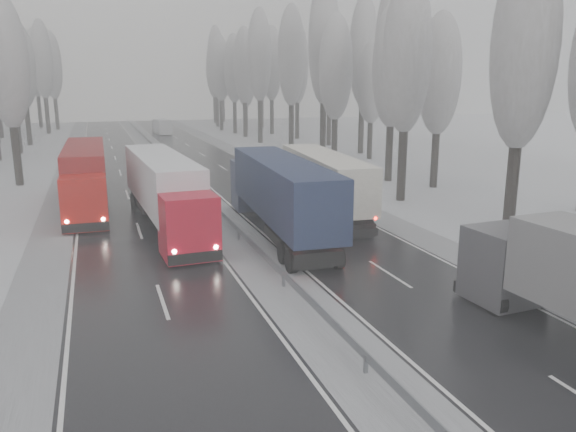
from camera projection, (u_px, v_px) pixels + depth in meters
carriageway_right at (274, 200)px, 42.92m from camera, size 7.50×200.00×0.03m
carriageway_left at (132, 210)px, 39.60m from camera, size 7.50×200.00×0.03m
median_slush at (206, 205)px, 41.26m from camera, size 3.00×200.00×0.04m
shoulder_right at (333, 196)px, 44.48m from camera, size 2.40×200.00×0.04m
shoulder_left at (57, 215)px, 38.04m from camera, size 2.40×200.00×0.04m
median_guardrail at (206, 197)px, 41.11m from camera, size 0.12×200.00×0.76m
tree_16 at (525, 47)px, 30.36m from camera, size 3.60×3.60×16.53m
tree_18 at (407, 56)px, 40.65m from camera, size 3.60×3.60×16.58m
tree_19 at (440, 75)px, 46.37m from camera, size 3.60×3.60×14.57m
tree_20 at (393, 67)px, 49.33m from camera, size 3.60×3.60×15.71m
tree_21 at (393, 48)px, 53.29m from camera, size 3.60×3.60×18.62m
tree_22 at (336, 69)px, 58.64m from camera, size 3.60×3.60×15.86m
tree_23 at (372, 83)px, 64.64m from camera, size 3.60×3.60×13.55m
tree_24 at (324, 43)px, 63.22m from camera, size 3.60×3.60×20.49m
tree_25 at (363, 52)px, 69.24m from camera, size 3.60×3.60×19.44m
tree_26 at (291, 57)px, 72.80m from camera, size 3.60×3.60×18.78m
tree_27 at (330, 64)px, 78.91m from camera, size 3.60×3.60×17.62m
tree_28 at (259, 56)px, 82.13m from camera, size 3.60×3.60×19.62m
tree_29 at (297, 64)px, 88.36m from camera, size 3.60×3.60×18.11m
tree_30 at (244, 66)px, 91.43m from camera, size 3.60×3.60×17.86m
tree_31 at (272, 64)px, 96.87m from camera, size 3.60×3.60×18.58m
tree_32 at (234, 69)px, 98.44m from camera, size 3.60×3.60×17.33m
tree_33 at (246, 80)px, 103.55m from camera, size 3.60×3.60×14.33m
tree_34 at (220, 69)px, 104.65m from camera, size 3.60×3.60×17.63m
tree_35 at (262, 68)px, 111.15m from camera, size 3.60×3.60×18.25m
tree_36 at (216, 62)px, 113.74m from camera, size 3.60×3.60×20.23m
tree_37 at (245, 75)px, 120.20m from camera, size 3.60×3.60×16.37m
tree_38 at (214, 70)px, 124.33m from camera, size 3.60×3.60×17.97m
tree_39 at (223, 76)px, 129.17m from camera, size 3.60×3.60×16.19m
tree_62 at (7, 64)px, 47.11m from camera, size 3.60×3.60×16.04m
tree_68 at (11, 67)px, 69.55m from camera, size 3.60×3.60×16.65m
tree_70 at (22, 67)px, 78.85m from camera, size 3.60×3.60×17.09m
tree_72 at (11, 77)px, 86.92m from camera, size 3.60×3.60×15.11m
tree_74 at (42, 60)px, 97.40m from camera, size 3.60×3.60×19.68m
tree_76 at (52, 66)px, 106.53m from camera, size 3.60×3.60×18.55m
tree_77 at (24, 81)px, 109.06m from camera, size 3.60×3.60×14.32m
tree_78 at (35, 63)px, 111.34m from camera, size 3.60×3.60×19.55m
tree_79 at (23, 72)px, 114.51m from camera, size 3.60×3.60×17.07m
truck_blue_box at (278, 190)px, 32.90m from camera, size 3.81×17.82×4.54m
truck_cream_box at (319, 178)px, 38.25m from camera, size 4.10×16.51×4.20m
box_truck_distant at (162, 127)px, 98.31m from camera, size 2.70×7.25×2.65m
truck_red_white at (165, 188)px, 34.09m from camera, size 3.58×17.29×4.41m
truck_red_red at (85, 173)px, 40.01m from camera, size 2.86×17.05×4.36m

